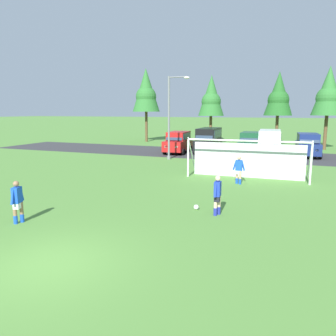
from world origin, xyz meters
TOP-DOWN VIEW (x-y plane):
  - ground_plane at (0.00, 15.00)m, footprint 400.00×400.00m
  - parking_lot_strip at (0.00, 25.15)m, footprint 52.00×8.40m
  - soccer_ball at (2.38, 6.44)m, footprint 0.22×0.22m
  - soccer_goal at (3.46, 14.10)m, footprint 7.48×2.18m
  - player_striker_near at (3.25, 12.22)m, footprint 0.73×0.28m
  - player_midfield_center at (3.38, 6.06)m, footprint 0.25×0.73m
  - player_defender_far at (-3.46, 2.35)m, footprint 0.34×0.75m
  - parked_car_slot_far_left at (-4.84, 24.42)m, footprint 2.30×4.68m
  - parked_car_slot_left at (-1.93, 25.45)m, footprint 2.29×4.85m
  - parked_car_slot_center_left at (2.11, 26.29)m, footprint 2.18×4.62m
  - parked_car_slot_center at (4.08, 24.02)m, footprint 2.40×4.90m
  - parked_car_slot_center_right at (7.36, 26.33)m, footprint 2.38×4.72m
  - tree_left_edge at (-13.12, 34.59)m, footprint 3.72×3.72m
  - tree_mid_left at (-3.97, 34.44)m, footprint 3.25×3.25m
  - tree_center_back at (4.07, 35.14)m, footprint 3.32×3.32m
  - tree_mid_right at (9.29, 33.07)m, footprint 3.37×3.37m
  - street_lamp at (-3.93, 19.94)m, footprint 2.00×0.32m

SIDE VIEW (x-z plane):
  - ground_plane at x=0.00m, z-range 0.00..0.00m
  - parking_lot_strip at x=0.00m, z-range 0.00..0.01m
  - soccer_ball at x=2.38m, z-range 0.00..0.22m
  - player_striker_near at x=3.25m, z-range 0.00..1.64m
  - player_midfield_center at x=3.38m, z-range 0.00..1.64m
  - player_defender_far at x=-3.46m, z-range 0.00..1.64m
  - parked_car_slot_far_left at x=-4.84m, z-range 0.03..2.19m
  - parked_car_slot_center_left at x=2.11m, z-range 0.03..2.19m
  - parked_car_slot_center_right at x=7.36m, z-range 0.03..2.19m
  - soccer_goal at x=3.46m, z-range 0.01..2.58m
  - parked_car_slot_left at x=-1.93m, z-range 0.08..2.60m
  - parked_car_slot_center at x=4.08m, z-range 0.08..2.60m
  - street_lamp at x=-3.93m, z-range 0.14..7.27m
  - tree_mid_left at x=-3.97m, z-range 1.62..10.29m
  - tree_center_back at x=4.07m, z-range 1.65..10.52m
  - tree_mid_right at x=9.29m, z-range 1.68..10.68m
  - tree_left_edge at x=-13.12m, z-range 1.86..11.79m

